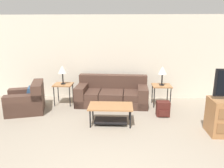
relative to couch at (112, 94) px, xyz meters
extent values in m
cube|color=silver|center=(0.09, 0.66, 1.01)|extent=(8.41, 0.06, 2.60)
cube|color=#4C3328|center=(0.00, -0.05, -0.18)|extent=(2.11, 1.07, 0.22)
cube|color=#4C3328|center=(-0.69, -0.04, 0.03)|extent=(0.71, 0.91, 0.20)
cube|color=#4C3328|center=(0.00, -0.07, 0.03)|extent=(0.71, 0.91, 0.20)
cube|color=#4C3328|center=(0.68, -0.10, 0.03)|extent=(0.71, 0.91, 0.20)
cube|color=#4C3328|center=(0.01, 0.31, 0.33)|extent=(2.07, 0.35, 0.40)
cube|color=#4C3328|center=(-0.89, -0.01, 0.00)|extent=(0.32, 0.99, 0.58)
cube|color=#4C3328|center=(0.89, -0.09, 0.00)|extent=(0.32, 0.99, 0.58)
cube|color=#4C3328|center=(-2.32, -0.71, -0.09)|extent=(1.16, 1.15, 0.40)
cube|color=#4C3328|center=(-1.99, -0.62, 0.31)|extent=(0.50, 0.96, 0.40)
cube|color=#4C3328|center=(-2.41, -0.39, -0.01)|extent=(0.98, 0.51, 0.56)
cube|color=#4C3328|center=(-2.23, -1.03, -0.01)|extent=(0.98, 0.51, 0.56)
cube|color=#33567F|center=(-2.21, -0.68, 0.21)|extent=(0.27, 0.38, 0.36)
cube|color=#A87042|center=(0.03, -1.40, 0.15)|extent=(1.03, 0.58, 0.04)
cylinder|color=black|center=(-0.43, -1.63, -0.08)|extent=(0.03, 0.03, 0.42)
cylinder|color=black|center=(0.48, -1.63, -0.08)|extent=(0.03, 0.03, 0.42)
cylinder|color=black|center=(-0.43, -1.17, -0.08)|extent=(0.03, 0.03, 0.42)
cylinder|color=black|center=(0.48, -1.17, -0.08)|extent=(0.03, 0.03, 0.42)
cube|color=black|center=(0.03, -1.40, -0.21)|extent=(0.77, 0.41, 0.02)
cube|color=#A87042|center=(-1.43, -0.08, 0.31)|extent=(0.54, 0.49, 0.03)
cylinder|color=black|center=(-1.66, -0.29, 0.00)|extent=(0.03, 0.03, 0.59)
cylinder|color=black|center=(-1.21, -0.29, 0.00)|extent=(0.03, 0.03, 0.59)
cylinder|color=black|center=(-1.66, 0.12, 0.00)|extent=(0.03, 0.03, 0.59)
cylinder|color=black|center=(-1.21, 0.12, 0.00)|extent=(0.03, 0.03, 0.59)
cube|color=#A87042|center=(1.43, -0.08, 0.31)|extent=(0.54, 0.49, 0.03)
cylinder|color=black|center=(1.20, -0.29, 0.00)|extent=(0.03, 0.03, 0.59)
cylinder|color=black|center=(1.66, -0.29, 0.00)|extent=(0.03, 0.03, 0.59)
cylinder|color=black|center=(1.20, 0.12, 0.00)|extent=(0.03, 0.03, 0.59)
cylinder|color=black|center=(1.66, 0.12, 0.00)|extent=(0.03, 0.03, 0.59)
cylinder|color=black|center=(-1.43, -0.08, 0.33)|extent=(0.14, 0.14, 0.02)
cylinder|color=black|center=(-1.43, -0.08, 0.50)|extent=(0.04, 0.04, 0.31)
cone|color=white|center=(-1.43, -0.08, 0.76)|extent=(0.26, 0.26, 0.22)
cylinder|color=black|center=(1.43, -0.08, 0.33)|extent=(0.14, 0.14, 0.02)
cylinder|color=black|center=(1.43, -0.08, 0.50)|extent=(0.04, 0.04, 0.31)
cone|color=white|center=(1.43, -0.08, 0.76)|extent=(0.26, 0.26, 0.22)
cube|color=#4C1E19|center=(1.35, -0.86, -0.10)|extent=(0.33, 0.24, 0.39)
cube|color=#4C1E19|center=(1.35, -1.00, -0.18)|extent=(0.25, 0.05, 0.15)
cylinder|color=#4C1E19|center=(1.26, -0.72, -0.08)|extent=(0.02, 0.02, 0.29)
cylinder|color=#4C1E19|center=(1.44, -0.72, -0.08)|extent=(0.02, 0.02, 0.29)
camera|label=1|loc=(0.27, -6.19, 1.94)|focal=35.00mm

